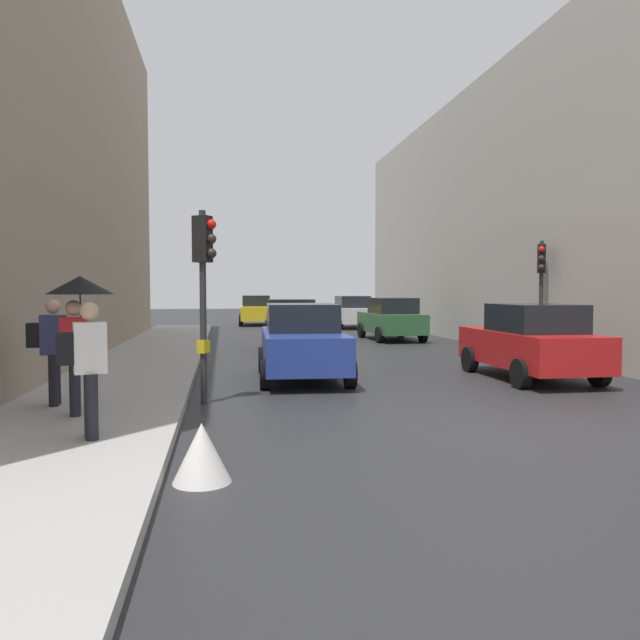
{
  "coord_description": "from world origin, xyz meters",
  "views": [
    {
      "loc": [
        -4.42,
        -8.46,
        2.09
      ],
      "look_at": [
        -1.86,
        7.73,
        1.28
      ],
      "focal_mm": 34.13,
      "sensor_mm": 36.0,
      "label": 1
    }
  ],
  "objects_px": {
    "traffic_light_mid_street": "(541,278)",
    "pedestrian_with_grey_backpack": "(51,345)",
    "car_dark_suv": "(291,324)",
    "pedestrian_with_black_backpack": "(87,362)",
    "pedestrian_with_umbrella": "(78,306)",
    "car_blue_van": "(302,342)",
    "warning_sign_triangle": "(202,453)",
    "car_yellow_taxi": "(256,310)",
    "car_red_sedan": "(531,342)",
    "car_green_estate": "(391,319)",
    "car_white_compact": "(352,312)",
    "traffic_light_near_right": "(204,271)"
  },
  "relations": [
    {
      "from": "traffic_light_mid_street",
      "to": "car_dark_suv",
      "type": "height_order",
      "value": "traffic_light_mid_street"
    },
    {
      "from": "car_yellow_taxi",
      "to": "car_green_estate",
      "type": "xyz_separation_m",
      "value": [
        5.0,
        -11.95,
        0.0
      ]
    },
    {
      "from": "traffic_light_near_right",
      "to": "car_blue_van",
      "type": "relative_size",
      "value": 0.83
    },
    {
      "from": "pedestrian_with_umbrella",
      "to": "car_blue_van",
      "type": "bearing_deg",
      "value": 46.78
    },
    {
      "from": "traffic_light_mid_street",
      "to": "warning_sign_triangle",
      "type": "distance_m",
      "value": 13.92
    },
    {
      "from": "car_white_compact",
      "to": "traffic_light_mid_street",
      "type": "bearing_deg",
      "value": -82.04
    },
    {
      "from": "car_yellow_taxi",
      "to": "car_green_estate",
      "type": "relative_size",
      "value": 1.0
    },
    {
      "from": "car_blue_van",
      "to": "pedestrian_with_black_backpack",
      "type": "bearing_deg",
      "value": -121.26
    },
    {
      "from": "traffic_light_near_right",
      "to": "car_dark_suv",
      "type": "distance_m",
      "value": 10.55
    },
    {
      "from": "traffic_light_mid_street",
      "to": "pedestrian_with_umbrella",
      "type": "height_order",
      "value": "traffic_light_mid_street"
    },
    {
      "from": "pedestrian_with_black_backpack",
      "to": "warning_sign_triangle",
      "type": "relative_size",
      "value": 2.72
    },
    {
      "from": "car_green_estate",
      "to": "car_white_compact",
      "type": "distance_m",
      "value": 8.19
    },
    {
      "from": "car_white_compact",
      "to": "pedestrian_with_grey_backpack",
      "type": "bearing_deg",
      "value": -113.95
    },
    {
      "from": "car_white_compact",
      "to": "pedestrian_with_black_backpack",
      "type": "height_order",
      "value": "pedestrian_with_black_backpack"
    },
    {
      "from": "traffic_light_mid_street",
      "to": "pedestrian_with_black_backpack",
      "type": "xyz_separation_m",
      "value": [
        -10.96,
        -8.45,
        -1.27
      ]
    },
    {
      "from": "car_white_compact",
      "to": "traffic_light_near_right",
      "type": "bearing_deg",
      "value": -108.83
    },
    {
      "from": "traffic_light_near_right",
      "to": "car_blue_van",
      "type": "distance_m",
      "value": 3.83
    },
    {
      "from": "traffic_light_near_right",
      "to": "warning_sign_triangle",
      "type": "relative_size",
      "value": 5.43
    },
    {
      "from": "car_white_compact",
      "to": "pedestrian_with_umbrella",
      "type": "distance_m",
      "value": 24.74
    },
    {
      "from": "car_yellow_taxi",
      "to": "pedestrian_with_umbrella",
      "type": "height_order",
      "value": "pedestrian_with_umbrella"
    },
    {
      "from": "car_yellow_taxi",
      "to": "car_white_compact",
      "type": "xyz_separation_m",
      "value": [
        5.05,
        -3.76,
        0.0
      ]
    },
    {
      "from": "car_red_sedan",
      "to": "car_white_compact",
      "type": "bearing_deg",
      "value": 90.38
    },
    {
      "from": "car_green_estate",
      "to": "pedestrian_with_umbrella",
      "type": "bearing_deg",
      "value": -121.67
    },
    {
      "from": "car_yellow_taxi",
      "to": "pedestrian_with_black_backpack",
      "type": "distance_m",
      "value": 28.55
    },
    {
      "from": "traffic_light_mid_street",
      "to": "warning_sign_triangle",
      "type": "relative_size",
      "value": 5.42
    },
    {
      "from": "traffic_light_mid_street",
      "to": "pedestrian_with_grey_backpack",
      "type": "bearing_deg",
      "value": -153.7
    },
    {
      "from": "car_green_estate",
      "to": "car_dark_suv",
      "type": "height_order",
      "value": "same"
    },
    {
      "from": "car_red_sedan",
      "to": "pedestrian_with_black_backpack",
      "type": "relative_size",
      "value": 2.37
    },
    {
      "from": "car_red_sedan",
      "to": "pedestrian_with_umbrella",
      "type": "xyz_separation_m",
      "value": [
        -9.29,
        -3.44,
        0.96
      ]
    },
    {
      "from": "car_green_estate",
      "to": "pedestrian_with_grey_backpack",
      "type": "xyz_separation_m",
      "value": [
        -9.75,
        -13.88,
        0.29
      ]
    },
    {
      "from": "traffic_light_mid_street",
      "to": "car_green_estate",
      "type": "height_order",
      "value": "traffic_light_mid_street"
    },
    {
      "from": "traffic_light_near_right",
      "to": "traffic_light_mid_street",
      "type": "distance_m",
      "value": 10.95
    },
    {
      "from": "car_blue_van",
      "to": "pedestrian_with_black_backpack",
      "type": "distance_m",
      "value": 6.87
    },
    {
      "from": "car_yellow_taxi",
      "to": "car_green_estate",
      "type": "bearing_deg",
      "value": -67.32
    },
    {
      "from": "pedestrian_with_umbrella",
      "to": "pedestrian_with_black_backpack",
      "type": "relative_size",
      "value": 1.21
    },
    {
      "from": "car_red_sedan",
      "to": "pedestrian_with_umbrella",
      "type": "relative_size",
      "value": 1.96
    },
    {
      "from": "car_blue_van",
      "to": "warning_sign_triangle",
      "type": "relative_size",
      "value": 6.58
    },
    {
      "from": "car_blue_van",
      "to": "pedestrian_with_umbrella",
      "type": "bearing_deg",
      "value": -133.22
    },
    {
      "from": "car_yellow_taxi",
      "to": "warning_sign_triangle",
      "type": "relative_size",
      "value": 6.56
    },
    {
      "from": "traffic_light_mid_street",
      "to": "pedestrian_with_black_backpack",
      "type": "distance_m",
      "value": 13.9
    },
    {
      "from": "car_red_sedan",
      "to": "warning_sign_triangle",
      "type": "height_order",
      "value": "car_red_sedan"
    },
    {
      "from": "traffic_light_near_right",
      "to": "car_red_sedan",
      "type": "relative_size",
      "value": 0.84
    },
    {
      "from": "car_blue_van",
      "to": "pedestrian_with_grey_backpack",
      "type": "bearing_deg",
      "value": -144.0
    },
    {
      "from": "car_white_compact",
      "to": "pedestrian_with_black_backpack",
      "type": "relative_size",
      "value": 2.39
    },
    {
      "from": "traffic_light_mid_street",
      "to": "car_yellow_taxi",
      "type": "height_order",
      "value": "traffic_light_mid_street"
    },
    {
      "from": "car_dark_suv",
      "to": "pedestrian_with_black_backpack",
      "type": "xyz_separation_m",
      "value": [
        -4.11,
        -13.19,
        0.29
      ]
    },
    {
      "from": "car_blue_van",
      "to": "car_white_compact",
      "type": "distance_m",
      "value": 19.38
    },
    {
      "from": "pedestrian_with_grey_backpack",
      "to": "car_yellow_taxi",
      "type": "bearing_deg",
      "value": 79.56
    },
    {
      "from": "traffic_light_near_right",
      "to": "car_green_estate",
      "type": "xyz_separation_m",
      "value": [
        7.26,
        13.24,
        -1.56
      ]
    },
    {
      "from": "car_yellow_taxi",
      "to": "pedestrian_with_grey_backpack",
      "type": "height_order",
      "value": "pedestrian_with_grey_backpack"
    }
  ]
}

